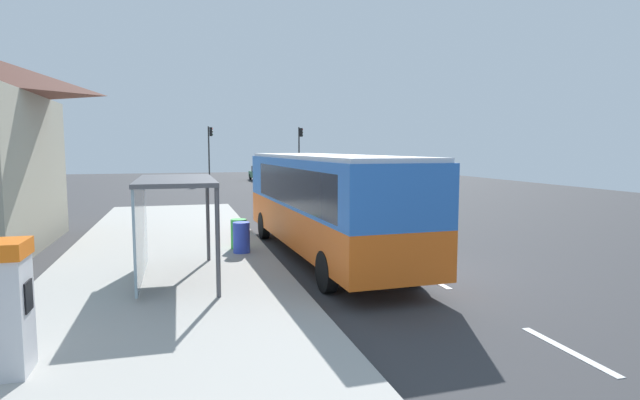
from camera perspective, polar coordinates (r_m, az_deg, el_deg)
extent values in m
cube|color=#38383A|center=(27.79, -2.86, -1.29)|extent=(56.00, 92.00, 0.04)
cube|color=#ADAAA3|center=(15.28, -16.65, -7.00)|extent=(6.20, 30.00, 0.18)
cube|color=silver|center=(9.94, 25.92, -14.86)|extent=(0.16, 2.20, 0.01)
cube|color=silver|center=(13.89, 12.03, -8.53)|extent=(0.16, 2.20, 0.01)
cube|color=silver|center=(18.36, 4.79, -4.91)|extent=(0.16, 2.20, 0.01)
cube|color=silver|center=(23.05, 0.47, -2.69)|extent=(0.16, 2.20, 0.01)
cube|color=silver|center=(27.84, -2.36, -1.22)|extent=(0.16, 2.20, 0.01)
cube|color=silver|center=(32.70, -4.35, -0.18)|extent=(0.16, 2.20, 0.01)
cube|color=silver|center=(37.60, -5.83, 0.59)|extent=(0.16, 2.20, 0.01)
cube|color=silver|center=(42.51, -6.96, 1.18)|extent=(0.16, 2.20, 0.01)
cube|color=orange|center=(15.90, 0.46, -2.65)|extent=(2.88, 11.08, 1.15)
cube|color=blue|center=(15.76, 0.46, 2.03)|extent=(2.88, 11.08, 1.45)
cube|color=silver|center=(15.73, 0.46, 4.85)|extent=(2.75, 10.86, 0.12)
cube|color=black|center=(21.00, -4.14, 2.77)|extent=(2.30, 0.20, 1.22)
cube|color=black|center=(14.95, -3.36, 1.54)|extent=(0.38, 8.58, 1.10)
cylinder|color=black|center=(19.44, -6.28, -2.84)|extent=(0.31, 1.01, 1.00)
cylinder|color=black|center=(20.00, 0.09, -2.57)|extent=(0.31, 1.01, 1.00)
cylinder|color=black|center=(12.21, 0.77, -8.00)|extent=(0.31, 1.01, 1.00)
cylinder|color=black|center=(13.08, 10.29, -7.16)|extent=(0.31, 1.01, 1.00)
cube|color=white|center=(37.83, -2.92, 2.64)|extent=(2.14, 5.25, 1.96)
cube|color=black|center=(37.81, -2.92, 3.15)|extent=(2.12, 3.17, 0.44)
cylinder|color=black|center=(36.13, -0.90, 0.94)|extent=(0.24, 0.69, 0.68)
cylinder|color=black|center=(35.77, -3.71, 0.88)|extent=(0.24, 0.69, 0.68)
cylinder|color=black|center=(40.03, -2.20, 1.41)|extent=(0.24, 0.69, 0.68)
cylinder|color=black|center=(39.70, -4.74, 1.36)|extent=(0.24, 0.69, 0.68)
cube|color=#195933|center=(54.42, -6.69, 2.84)|extent=(1.91, 4.44, 0.60)
cube|color=black|center=(54.20, -6.66, 3.46)|extent=(1.64, 2.41, 0.60)
cylinder|color=black|center=(55.78, -7.79, 2.59)|extent=(0.22, 0.64, 0.64)
cylinder|color=black|center=(56.06, -6.13, 2.62)|extent=(0.22, 0.64, 0.64)
cylinder|color=black|center=(52.82, -7.27, 2.42)|extent=(0.22, 0.64, 0.64)
cylinder|color=black|center=(53.12, -5.52, 2.46)|extent=(0.22, 0.64, 0.64)
cube|color=silver|center=(8.70, -31.71, -11.00)|extent=(0.60, 0.70, 1.70)
cube|color=orange|center=(8.48, -32.06, -4.70)|extent=(0.66, 0.76, 0.24)
cube|color=black|center=(8.54, -29.78, -9.30)|extent=(0.03, 0.36, 0.44)
cylinder|color=blue|center=(16.06, -8.77, -4.15)|extent=(0.52, 0.52, 0.95)
cylinder|color=green|center=(16.74, -9.05, -3.75)|extent=(0.52, 0.52, 0.95)
cylinder|color=#2D2D2D|center=(50.21, -2.36, 5.02)|extent=(0.14, 0.14, 5.44)
cube|color=black|center=(50.28, -2.12, 7.56)|extent=(0.24, 0.28, 0.84)
sphere|color=red|center=(50.32, -1.99, 7.87)|extent=(0.16, 0.16, 0.16)
sphere|color=#3C2C03|center=(50.31, -1.99, 7.56)|extent=(0.16, 0.16, 0.16)
sphere|color=black|center=(50.30, -1.99, 7.24)|extent=(0.16, 0.16, 0.16)
cylinder|color=#2D2D2D|center=(49.78, -12.29, 4.90)|extent=(0.14, 0.14, 5.46)
cube|color=black|center=(49.81, -12.09, 7.47)|extent=(0.24, 0.28, 0.84)
sphere|color=red|center=(49.83, -11.96, 7.79)|extent=(0.16, 0.16, 0.16)
sphere|color=#3C2C03|center=(49.82, -11.95, 7.47)|extent=(0.16, 0.16, 0.16)
sphere|color=black|center=(49.81, -11.95, 7.15)|extent=(0.16, 0.16, 0.16)
cube|color=#4C4C51|center=(12.99, -15.82, 2.13)|extent=(1.80, 4.00, 0.10)
cube|color=#8CA5B2|center=(13.15, -19.38, -3.21)|extent=(0.06, 3.80, 2.30)
cylinder|color=#4C4C51|center=(11.27, -11.35, -4.60)|extent=(0.10, 0.10, 2.44)
cylinder|color=#4C4C51|center=(15.02, -12.41, -2.03)|extent=(0.10, 0.10, 2.44)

